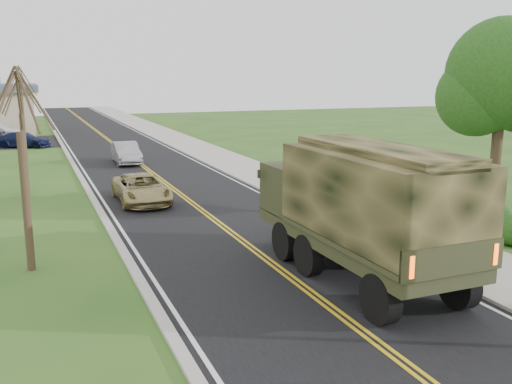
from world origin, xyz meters
TOP-DOWN VIEW (x-y plane):
  - road at (0.00, 40.00)m, footprint 8.00×120.00m
  - curb_right at (4.15, 40.00)m, footprint 0.30×120.00m
  - sidewalk_right at (5.90, 40.00)m, footprint 3.20×120.00m
  - curb_left at (-4.15, 40.00)m, footprint 0.30×120.00m
  - leafy_tree at (11.00, 10.01)m, footprint 4.83×4.50m
  - bare_tree_a at (-7.00, 10.00)m, footprint 1.93×2.26m
  - bare_tree_b at (-7.00, 22.00)m, footprint 1.83×2.14m
  - bare_tree_c at (-7.00, 34.00)m, footprint 2.04×2.39m
  - bare_tree_d at (-7.00, 46.00)m, footprint 1.88×2.20m
  - military_truck at (1.79, 5.52)m, footprint 2.90×8.02m
  - suv_champagne at (-2.10, 18.04)m, footprint 2.18×4.71m
  - sedan_silver at (-0.80, 30.22)m, footprint 1.56×4.33m
  - lot_car_silver at (-8.97, 47.39)m, footprint 4.67×3.25m
  - lot_car_navy at (-7.11, 42.00)m, footprint 4.63×3.39m

SIDE VIEW (x-z plane):
  - road at x=0.00m, z-range 0.00..0.01m
  - sidewalk_right at x=5.90m, z-range 0.00..0.10m
  - curb_left at x=-4.15m, z-range 0.00..0.10m
  - curb_right at x=4.15m, z-range 0.00..0.12m
  - lot_car_navy at x=-7.11m, z-range 0.00..1.25m
  - suv_champagne at x=-2.10m, z-range 0.00..1.31m
  - sedan_silver at x=-0.80m, z-range 0.00..1.42m
  - lot_car_silver at x=-8.97m, z-range 0.00..1.46m
  - military_truck at x=1.79m, z-range 0.29..4.27m
  - bare_tree_b at x=-7.00m, z-range -0.39..5.34m
  - bare_tree_d at x=-7.00m, z-range -0.40..5.50m
  - bare_tree_a at x=-7.00m, z-range -0.41..5.66m
  - bare_tree_c at x=-7.00m, z-range -0.44..5.99m
  - leafy_tree at x=11.00m, z-range 1.44..9.54m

